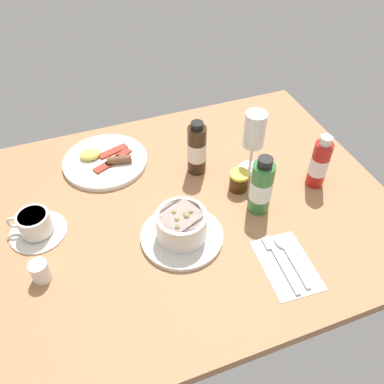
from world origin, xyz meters
TOP-DOWN VIEW (x-y plane):
  - ground_plane at (0.00, 0.00)cm, footprint 110.00×84.00cm
  - porridge_bowl at (-3.29, -9.93)cm, footprint 20.09×20.09cm
  - cutlery_setting at (16.83, -25.40)cm, footprint 12.36×17.95cm
  - coffee_cup at (-36.14, 4.06)cm, footprint 13.96×13.96cm
  - creamer_jug at (-36.25, -9.96)cm, footprint 5.03×4.16cm
  - wine_glass at (23.60, 7.36)cm, footprint 6.74×6.74cm
  - jam_jar at (16.97, 1.07)cm, footprint 5.30×5.30cm
  - sauce_bottle_red at (37.64, -4.41)cm, footprint 4.90×4.90cm
  - sauce_bottle_green at (18.67, -7.40)cm, footprint 5.71×5.71cm
  - sauce_bottle_brown at (8.98, 12.14)cm, footprint 5.30×5.30cm
  - breakfast_plate at (-15.08, 24.42)cm, footprint 24.55×24.55cm

SIDE VIEW (x-z plane):
  - ground_plane at x=0.00cm, z-range -3.00..0.00cm
  - cutlery_setting at x=16.83cm, z-range -0.18..0.72cm
  - breakfast_plate at x=-15.08cm, z-range -0.93..2.77cm
  - creamer_jug at x=-36.25cm, z-range -0.16..5.60cm
  - coffee_cup at x=-36.14cm, z-range -0.36..6.02cm
  - jam_jar at x=16.97cm, z-range 0.03..5.65cm
  - porridge_bowl at x=-3.29cm, z-range -0.67..8.47cm
  - sauce_bottle_red at x=37.64cm, z-range -0.80..15.15cm
  - sauce_bottle_brown at x=8.98cm, z-range -0.64..15.82cm
  - sauce_bottle_green at x=18.67cm, z-range -0.81..16.05cm
  - wine_glass at x=23.60cm, z-range 3.37..22.21cm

